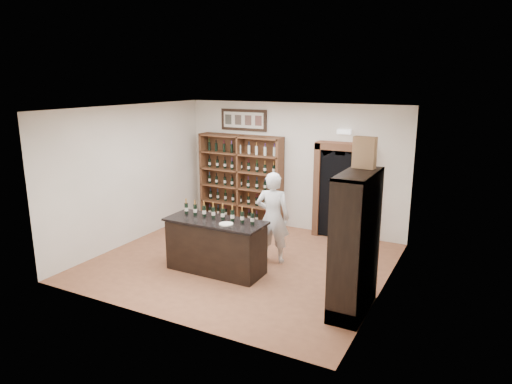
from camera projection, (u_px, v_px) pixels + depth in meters
floor at (241, 262)px, 9.04m from camera, size 5.50×5.50×0.00m
ceiling at (240, 108)px, 8.32m from camera, size 5.50×5.50×0.00m
wall_back at (292, 167)px, 10.83m from camera, size 5.50×0.04×3.00m
wall_left at (131, 175)px, 9.92m from camera, size 0.04×5.00×3.00m
wall_right at (387, 206)px, 7.44m from camera, size 0.04×5.00×3.00m
wine_shelf at (241, 179)px, 11.37m from camera, size 2.20×0.38×2.20m
framed_picture at (244, 120)px, 11.14m from camera, size 1.25×0.04×0.52m
arched_doorway at (340, 188)px, 10.21m from camera, size 1.17×0.35×2.17m
emergency_light at (344, 132)px, 9.98m from camera, size 0.30×0.10×0.10m
tasting_counter at (216, 246)px, 8.50m from camera, size 1.88×0.78×1.00m
counter_bottle_0 at (186, 208)px, 8.76m from camera, size 0.07×0.07×0.30m
counter_bottle_1 at (195, 210)px, 8.66m from camera, size 0.07×0.07×0.30m
counter_bottle_2 at (204, 211)px, 8.57m from camera, size 0.07×0.07×0.30m
counter_bottle_3 at (213, 212)px, 8.48m from camera, size 0.07×0.07×0.30m
counter_bottle_4 at (223, 214)px, 8.39m from camera, size 0.07×0.07×0.30m
counter_bottle_5 at (232, 215)px, 8.29m from camera, size 0.07×0.07×0.30m
counter_bottle_6 at (242, 217)px, 8.20m from camera, size 0.07×0.07×0.30m
counter_bottle_7 at (252, 219)px, 8.11m from camera, size 0.07×0.07×0.30m
side_cabinet at (356, 266)px, 6.95m from camera, size 0.48×1.20×2.20m
shopkeeper at (273, 217)px, 8.86m from camera, size 0.74×0.57×1.81m
plate at (226, 224)px, 8.12m from camera, size 0.25×0.25×0.02m
wine_crate at (364, 153)px, 6.87m from camera, size 0.35×0.17×0.48m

